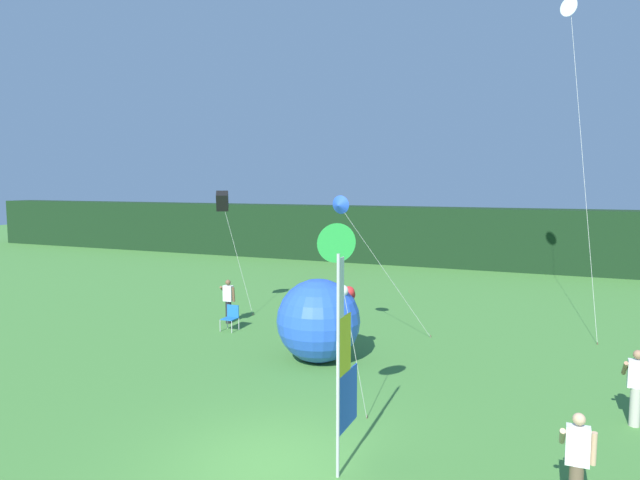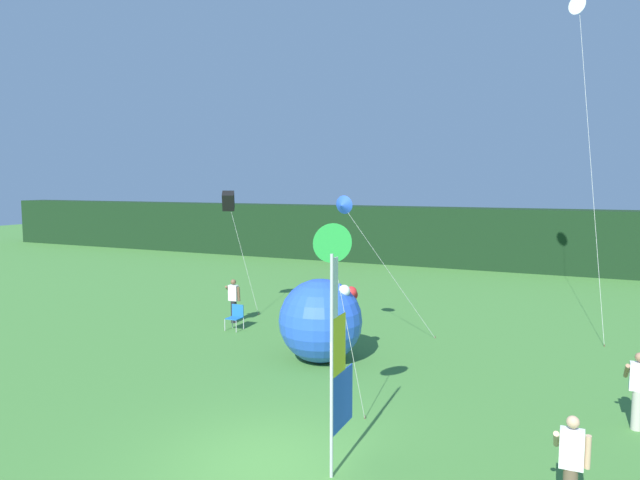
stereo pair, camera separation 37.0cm
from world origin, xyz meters
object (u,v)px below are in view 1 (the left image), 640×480
(inflatable_balloon, at_px, (319,320))
(person_near_banner, at_px, (228,300))
(banner_flag, at_px, (344,367))
(kite_blue_delta_2, at_px, (340,206))
(person_far_left, at_px, (636,386))
(kite_black_box_1, at_px, (222,201))
(person_mid_field, at_px, (577,460))
(folding_chair, at_px, (231,316))
(kite_green_delta_0, at_px, (335,242))
(kite_white_delta_3, at_px, (571,10))

(inflatable_balloon, bearing_deg, person_near_banner, 149.77)
(banner_flag, bearing_deg, kite_blue_delta_2, 111.63)
(person_far_left, bearing_deg, kite_black_box_1, 158.79)
(person_mid_field, bearing_deg, folding_chair, 145.98)
(person_mid_field, distance_m, kite_green_delta_0, 5.59)
(inflatable_balloon, xyz_separation_m, kite_blue_delta_2, (-0.08, 1.91, 3.29))
(person_mid_field, xyz_separation_m, kite_black_box_1, (-12.65, 9.44, 3.67))
(banner_flag, bearing_deg, kite_green_delta_0, 119.76)
(person_far_left, bearing_deg, banner_flag, -140.68)
(person_near_banner, relative_size, kite_white_delta_3, 0.14)
(banner_flag, height_order, kite_black_box_1, kite_black_box_1)
(person_far_left, xyz_separation_m, kite_green_delta_0, (-5.76, -3.18, 3.19))
(inflatable_balloon, bearing_deg, person_far_left, -9.94)
(banner_flag, height_order, folding_chair, banner_flag)
(banner_flag, distance_m, person_far_left, 6.75)
(person_mid_field, bearing_deg, kite_white_delta_3, 91.32)
(person_near_banner, height_order, kite_green_delta_0, kite_green_delta_0)
(person_far_left, bearing_deg, person_mid_field, -107.35)
(inflatable_balloon, relative_size, kite_blue_delta_2, 0.51)
(folding_chair, bearing_deg, kite_green_delta_0, -45.11)
(person_near_banner, xyz_separation_m, kite_white_delta_3, (11.42, 5.65, 10.75))
(kite_black_box_1, relative_size, kite_blue_delta_2, 1.02)
(folding_chair, relative_size, kite_blue_delta_2, 0.18)
(kite_green_delta_0, xyz_separation_m, kite_black_box_1, (-8.15, 8.58, 0.46))
(person_far_left, xyz_separation_m, kite_white_delta_3, (-1.59, 9.94, 10.73))
(person_far_left, height_order, folding_chair, person_far_left)
(inflatable_balloon, xyz_separation_m, kite_white_delta_3, (6.49, 8.52, 10.40))
(person_mid_field, height_order, kite_blue_delta_2, kite_blue_delta_2)
(person_near_banner, bearing_deg, inflatable_balloon, -30.23)
(person_mid_field, distance_m, kite_black_box_1, 16.20)
(folding_chair, height_order, kite_green_delta_0, kite_green_delta_0)
(kite_blue_delta_2, bearing_deg, person_mid_field, -46.90)
(kite_white_delta_3, bearing_deg, folding_chair, -149.05)
(inflatable_balloon, xyz_separation_m, folding_chair, (-4.31, 2.05, -0.73))
(person_far_left, height_order, kite_black_box_1, kite_black_box_1)
(kite_blue_delta_2, bearing_deg, person_near_banner, 168.82)
(person_mid_field, height_order, folding_chair, person_mid_field)
(person_near_banner, height_order, person_far_left, person_far_left)
(banner_flag, xyz_separation_m, kite_blue_delta_2, (-3.00, 7.56, 2.59))
(folding_chair, height_order, kite_black_box_1, kite_black_box_1)
(kite_green_delta_0, bearing_deg, kite_white_delta_3, 72.37)
(person_near_banner, xyz_separation_m, kite_blue_delta_2, (4.85, -0.96, 3.65))
(person_mid_field, xyz_separation_m, kite_green_delta_0, (-4.50, 0.86, 3.21))
(person_near_banner, bearing_deg, person_mid_field, -35.34)
(person_near_banner, distance_m, inflatable_balloon, 5.71)
(person_near_banner, bearing_deg, kite_blue_delta_2, -11.18)
(person_near_banner, distance_m, folding_chair, 1.09)
(inflatable_balloon, relative_size, folding_chair, 2.77)
(kite_black_box_1, height_order, kite_blue_delta_2, kite_black_box_1)
(person_near_banner, xyz_separation_m, person_far_left, (13.00, -4.29, 0.02))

